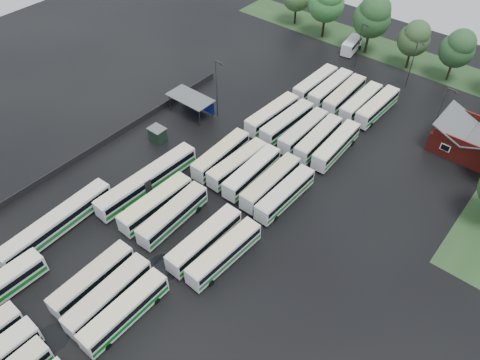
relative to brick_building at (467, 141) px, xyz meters
The scene contains 42 objects.
ground 49.08m from the brick_building, 119.30° to the right, with size 160.00×160.00×0.00m, color black.
brick_building is the anchor object (origin of this frame).
wash_shed 46.14m from the brick_building, 153.27° to the right, with size 8.20×4.20×3.58m.
utility_hut 50.26m from the brick_building, 143.11° to the right, with size 2.70×2.20×2.62m.
grass_strip_north 31.19m from the brick_building, 134.96° to the left, with size 80.00×10.00×0.01m, color #203D1B.
west_fence 57.83m from the brick_building, 143.04° to the right, with size 0.10×50.00×1.20m, color #2D2D30.
bus_r1c1 60.39m from the brick_building, 114.72° to the right, with size 2.62×11.33×3.14m.
bus_r1c2 59.27m from the brick_building, 111.71° to the right, with size 2.91×11.71×3.24m.
bus_r1c3 58.35m from the brick_building, 108.87° to the right, with size 2.52×11.52×3.20m.
bus_r2c0 50.26m from the brick_building, 124.55° to the right, with size 2.74×11.83×3.28m.
bus_r2c1 48.40m from the brick_building, 121.33° to the right, with size 2.94×11.77×3.25m.
bus_r2c3 45.86m from the brick_building, 114.27° to the right, with size 2.67×11.87×3.29m.
bus_r2c4 44.56m from the brick_building, 110.37° to the right, with size 2.93×11.65×3.22m.
bus_r3c0 39.68m from the brick_building, 135.70° to the right, with size 2.82×11.58×3.20m.
bus_r3c1 37.32m from the brick_building, 132.20° to the right, with size 2.93×11.40×3.15m.
bus_r3c2 35.52m from the brick_building, 128.64° to the right, with size 2.76×11.51×3.19m.
bus_r3c3 33.44m from the brick_building, 123.91° to the right, with size 2.62×11.78×3.27m.
bus_r3c4 32.34m from the brick_building, 119.04° to the right, with size 2.57×11.36×3.15m.
bus_r4c0 31.89m from the brick_building, 153.61° to the right, with size 2.99×11.88×3.28m.
bus_r4c1 29.06m from the brick_building, 150.41° to the right, with size 2.92×11.88×3.29m.
bus_r4c2 26.24m from the brick_building, 146.33° to the right, with size 2.52×11.46×3.18m.
bus_r4c3 23.85m from the brick_building, 142.29° to the right, with size 2.85×11.48×3.17m.
bus_r4c4 21.21m from the brick_building, 137.79° to the right, with size 2.93×11.64×3.22m.
bus_r5c0 28.25m from the brick_building, behind, with size 2.59×11.49×3.19m.
bus_r5c1 25.09m from the brick_building, behind, with size 2.53×11.74×3.27m.
bus_r5c2 22.05m from the brick_building, behind, with size 2.83×11.76×3.25m.
bus_r5c3 18.65m from the brick_building, behind, with size 2.44×11.38×3.17m.
bus_r5c4 15.71m from the brick_building, behind, with size 2.68×11.56×3.20m.
artic_bus_west_b 51.02m from the brick_building, 130.24° to the right, with size 3.05×17.49×3.23m.
artic_bus_west_c 63.64m from the brick_building, 124.70° to the right, with size 3.03×17.08×3.15m.
minibus 34.97m from the brick_building, 151.31° to the left, with size 3.19×6.52×2.73m.
tree_north_1 43.45m from the brick_building, 154.45° to the left, with size 7.68×7.68×12.72m.
tree_north_2 34.00m from the brick_building, 146.71° to the left, with size 7.67×7.67×12.71m.
tree_north_3 26.27m from the brick_building, 135.56° to the left, with size 6.21×6.21×10.29m.
tree_north_4 22.19m from the brick_building, 118.53° to the left, with size 6.45×6.45×10.68m.
lamp_post_ne 6.82m from the brick_building, 161.10° to the right, with size 1.63×0.32×10.59m.
lamp_post_nw 41.75m from the brick_building, 153.53° to the right, with size 1.69×0.33×10.96m.
lamp_post_back_w 29.50m from the brick_building, 155.84° to the left, with size 1.41×0.28×9.17m.
lamp_post_back_e 19.53m from the brick_building, 143.48° to the left, with size 1.45×0.28×9.43m.
puddle_0 66.49m from the brick_building, 110.76° to the right, with size 3.76×3.76×0.01m, color black.
puddle_2 51.53m from the brick_building, 129.93° to the right, with size 6.36×6.36×0.01m, color black.
puddle_3 51.83m from the brick_building, 113.74° to the right, with size 4.43×4.43×0.01m, color black.
Camera 1 is at (33.07, -25.59, 49.61)m, focal length 35.00 mm.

